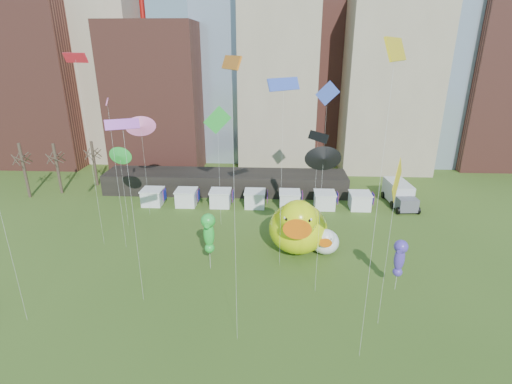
# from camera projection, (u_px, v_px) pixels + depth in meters

# --- Properties ---
(skyline) EXTENTS (101.00, 23.00, 68.00)m
(skyline) POSITION_uv_depth(u_px,v_px,m) (269.00, 49.00, 71.89)
(skyline) COLOR brown
(skyline) RESTS_ON ground
(pavilion) EXTENTS (38.00, 6.00, 3.20)m
(pavilion) POSITION_uv_depth(u_px,v_px,m) (226.00, 182.00, 61.30)
(pavilion) COLOR black
(pavilion) RESTS_ON ground
(vendor_tents) EXTENTS (33.24, 2.80, 2.40)m
(vendor_tents) POSITION_uv_depth(u_px,v_px,m) (255.00, 199.00, 55.62)
(vendor_tents) COLOR white
(vendor_tents) RESTS_ON ground
(bare_trees) EXTENTS (8.44, 6.44, 8.50)m
(bare_trees) POSITION_uv_depth(u_px,v_px,m) (58.00, 168.00, 60.35)
(bare_trees) COLOR #382B21
(bare_trees) RESTS_ON ground
(big_duck) EXTENTS (7.11, 9.18, 6.87)m
(big_duck) POSITION_uv_depth(u_px,v_px,m) (298.00, 226.00, 42.55)
(big_duck) COLOR #D8EE0C
(big_duck) RESTS_ON ground
(small_duck) EXTENTS (3.55, 4.50, 3.33)m
(small_duck) POSITION_uv_depth(u_px,v_px,m) (325.00, 241.00, 42.75)
(small_duck) COLOR white
(small_duck) RESTS_ON ground
(seahorse_green) EXTENTS (1.56, 1.91, 6.26)m
(seahorse_green) POSITION_uv_depth(u_px,v_px,m) (209.00, 230.00, 38.64)
(seahorse_green) COLOR silver
(seahorse_green) RESTS_ON ground
(seahorse_purple) EXTENTS (1.68, 1.86, 5.29)m
(seahorse_purple) POSITION_uv_depth(u_px,v_px,m) (400.00, 255.00, 35.38)
(seahorse_purple) COLOR silver
(seahorse_purple) RESTS_ON ground
(box_truck) EXTENTS (3.51, 7.71, 3.19)m
(box_truck) POSITION_uv_depth(u_px,v_px,m) (399.00, 194.00, 56.28)
(box_truck) COLOR silver
(box_truck) RESTS_ON ground
(kite_0) EXTENTS (3.03, 1.70, 21.20)m
(kite_0) POSITION_uv_depth(u_px,v_px,m) (76.00, 59.00, 38.12)
(kite_0) COLOR silver
(kite_0) RESTS_ON ground
(kite_1) EXTENTS (2.49, 1.28, 13.51)m
(kite_1) POSITION_uv_depth(u_px,v_px,m) (141.00, 127.00, 49.16)
(kite_1) COLOR silver
(kite_1) RESTS_ON ground
(kite_2) EXTENTS (2.09, 0.46, 14.02)m
(kite_2) POSITION_uv_depth(u_px,v_px,m) (323.00, 159.00, 31.91)
(kite_2) COLOR silver
(kite_2) RESTS_ON ground
(kite_3) EXTENTS (2.17, 0.82, 10.33)m
(kite_3) POSITION_uv_depth(u_px,v_px,m) (120.00, 156.00, 47.02)
(kite_3) COLOR silver
(kite_3) RESTS_ON ground
(kite_4) EXTENTS (2.37, 3.95, 22.16)m
(kite_4) POSITION_uv_depth(u_px,v_px,m) (396.00, 51.00, 21.26)
(kite_4) COLOR silver
(kite_4) RESTS_ON ground
(kite_5) EXTENTS (3.03, 2.84, 19.13)m
(kite_5) POSITION_uv_depth(u_px,v_px,m) (284.00, 85.00, 34.49)
(kite_5) COLOR silver
(kite_5) RESTS_ON ground
(kite_6) EXTENTS (1.55, 2.54, 21.18)m
(kite_6) POSITION_uv_depth(u_px,v_px,m) (231.00, 66.00, 23.26)
(kite_6) COLOR silver
(kite_6) RESTS_ON ground
(kite_7) EXTENTS (2.49, 1.41, 16.51)m
(kite_7) POSITION_uv_depth(u_px,v_px,m) (122.00, 126.00, 29.62)
(kite_7) COLOR silver
(kite_7) RESTS_ON ground
(kite_9) EXTENTS (0.97, 1.84, 16.84)m
(kite_9) POSITION_uv_depth(u_px,v_px,m) (107.00, 104.00, 38.91)
(kite_9) COLOR silver
(kite_9) RESTS_ON ground
(kite_10) EXTENTS (1.95, 2.75, 13.50)m
(kite_10) POSITION_uv_depth(u_px,v_px,m) (318.00, 137.00, 39.60)
(kite_10) COLOR silver
(kite_10) RESTS_ON ground
(kite_11) EXTENTS (3.31, 0.64, 15.32)m
(kite_11) POSITION_uv_depth(u_px,v_px,m) (217.00, 121.00, 45.51)
(kite_11) COLOR silver
(kite_11) RESTS_ON ground
(kite_12) EXTENTS (1.50, 3.00, 14.29)m
(kite_12) POSITION_uv_depth(u_px,v_px,m) (397.00, 182.00, 27.82)
(kite_12) COLOR silver
(kite_12) RESTS_ON ground
(kite_13) EXTENTS (2.90, 1.10, 17.93)m
(kite_13) POSITION_uv_depth(u_px,v_px,m) (327.00, 95.00, 47.54)
(kite_13) COLOR silver
(kite_13) RESTS_ON ground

